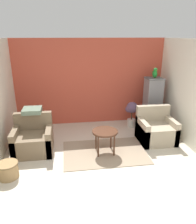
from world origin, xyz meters
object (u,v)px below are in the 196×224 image
birdcage (152,104)px  parrot (155,73)px  potted_plant (132,111)px  coffee_table (105,133)px  armchair_left (33,140)px  wicker_basket (8,170)px  armchair_right (156,130)px

birdcage → parrot: size_ratio=5.08×
birdcage → potted_plant: bearing=175.7°
coffee_table → birdcage: birdcage is taller
coffee_table → armchair_left: size_ratio=0.66×
birdcage → wicker_basket: (-3.52, -1.97, -0.51)m
wicker_basket → birdcage: bearing=29.3°
armchair_left → parrot: parrot is taller
coffee_table → wicker_basket: 2.05m
birdcage → wicker_basket: size_ratio=3.67×
parrot → potted_plant: bearing=175.9°
parrot → potted_plant: parrot is taller
armchair_left → parrot: bearing=18.3°
armchair_left → armchair_right: size_ratio=1.00×
wicker_basket → coffee_table: bearing=18.4°
coffee_table → birdcage: size_ratio=0.40×
armchair_left → wicker_basket: 1.00m
armchair_left → potted_plant: armchair_left is taller
armchair_left → birdcage: size_ratio=0.60×
parrot → potted_plant: (-0.58, 0.04, -1.07)m
armchair_left → parrot: size_ratio=3.06×
birdcage → wicker_basket: bearing=-150.7°
coffee_table → birdcage: 2.09m
wicker_basket → armchair_left: bearing=69.6°
birdcage → parrot: 0.86m
potted_plant → wicker_basket: bearing=-145.6°
birdcage → armchair_left: bearing=-161.8°
armchair_left → armchair_right: (2.93, 0.10, 0.00)m
armchair_right → birdcage: birdcage is taller
coffee_table → wicker_basket: (-1.93, -0.64, -0.31)m
armchair_right → birdcage: bearing=75.4°
coffee_table → birdcage: (1.60, 1.33, 0.20)m
armchair_left → potted_plant: 2.83m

